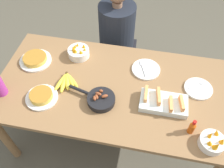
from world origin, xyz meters
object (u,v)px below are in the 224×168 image
Objects in this scene: melon_tray at (163,103)px; banana_bunch at (67,81)px; fruit_bowl_mango at (212,142)px; empty_plate_near_front at (198,89)px; frittata_plate_center at (41,96)px; empty_plate_far_left at (146,69)px; frittata_plate_side at (35,59)px; skillet at (100,99)px; fruit_bowl_citrus at (79,52)px; person_figure at (117,44)px; hot_sauce_bottle at (192,127)px.

banana_bunch is at bearing 175.03° from melon_tray.
fruit_bowl_mango reaches higher than banana_bunch.
empty_plate_near_front is at bearing 37.85° from melon_tray.
frittata_plate_center is at bearing -164.66° from empty_plate_near_front.
empty_plate_near_front is 0.93× the size of empty_plate_far_left.
banana_bunch is 0.37m from frittata_plate_side.
skillet is 2.03× the size of fruit_bowl_citrus.
fruit_bowl_citrus is 0.15× the size of person_figure.
melon_tray is 1.11m from frittata_plate_side.
frittata_plate_center is 1.82× the size of hot_sauce_bottle.
empty_plate_near_front is (1.34, -0.04, -0.01)m from frittata_plate_side.
skillet is at bearing -87.04° from person_figure.
frittata_plate_side is (-0.63, 0.29, -0.01)m from skillet.
fruit_bowl_citrus reaches higher than frittata_plate_side.
person_figure is at bearing 68.52° from frittata_plate_center.
fruit_bowl_mango is 1.23m from fruit_bowl_citrus.
empty_plate_far_left is 0.69m from person_figure.
hot_sauce_bottle is at bearing -42.52° from melon_tray.
hot_sauce_bottle is (1.27, -0.41, 0.03)m from frittata_plate_side.
frittata_plate_side is 1.24× the size of empty_plate_near_front.
fruit_bowl_mango is at bearing -53.44° from person_figure.
frittata_plate_side is 1.48m from fruit_bowl_mango.
empty_plate_far_left is at bearing -5.28° from fruit_bowl_citrus.
person_figure is at bearing 120.14° from melon_tray.
person_figure is (-0.69, 1.04, -0.31)m from hot_sauce_bottle.
melon_tray is 0.83m from fruit_bowl_citrus.
person_figure is (-0.76, 0.66, -0.26)m from empty_plate_near_front.
empty_plate_far_left is 0.59m from fruit_bowl_citrus.
melon_tray reaches higher than frittata_plate_side.
banana_bunch reaches higher than empty_plate_far_left.
frittata_plate_center is at bearing 173.67° from fruit_bowl_mango.
fruit_bowl_mango reaches higher than frittata_plate_center.
person_figure reaches higher than empty_plate_far_left.
hot_sauce_bottle is at bearing -30.45° from fruit_bowl_citrus.
fruit_bowl_mango is at bearing -16.29° from banana_bunch.
fruit_bowl_citrus is at bearing 73.50° from frittata_plate_center.
skillet is 0.69m from frittata_plate_side.
person_figure is at bearing -71.93° from skillet.
frittata_plate_center is at bearing -149.26° from empty_plate_far_left.
frittata_plate_side is 1.34m from hot_sauce_bottle.
fruit_bowl_mango is (1.07, -0.31, 0.02)m from banana_bunch.
hot_sauce_bottle reaches higher than melon_tray.
frittata_plate_center is 0.90× the size of frittata_plate_side.
fruit_bowl_citrus is at bearing -116.11° from person_figure.
empty_plate_near_front is at bearing -16.06° from empty_plate_far_left.
hot_sauce_bottle reaches higher than frittata_plate_side.
fruit_bowl_citrus reaches higher than melon_tray.
hot_sauce_bottle is at bearing -99.52° from empty_plate_near_front.
melon_tray is at bearing 137.48° from hot_sauce_bottle.
frittata_plate_center is 0.40m from frittata_plate_side.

